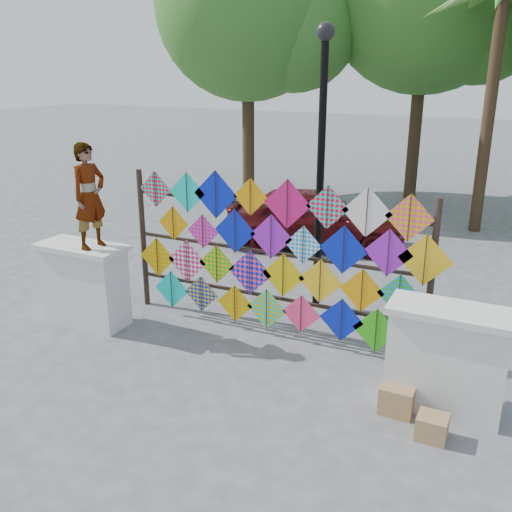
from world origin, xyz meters
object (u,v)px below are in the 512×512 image
vendor_woman (89,196)px  sedan (315,217)px  lamppost (321,145)px  kite_rack (276,257)px

vendor_woman → sedan: size_ratio=0.39×
lamppost → kite_rack: bearing=-98.0°
kite_rack → lamppost: lamppost is taller
sedan → lamppost: bearing=-175.7°
kite_rack → vendor_woman: (-2.56, -0.93, 0.83)m
lamppost → sedan: bearing=110.9°
lamppost → vendor_woman: bearing=-141.3°
kite_rack → lamppost: bearing=82.0°
kite_rack → sedan: size_ratio=1.25×
sedan → lamppost: (1.17, -3.08, 2.02)m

